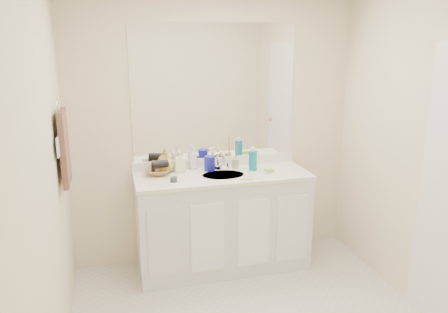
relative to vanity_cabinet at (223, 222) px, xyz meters
name	(u,v)px	position (x,y,z in m)	size (l,w,h in m)	color
wall_back	(215,132)	(0.00, 0.28, 0.77)	(2.60, 0.02, 2.40)	#F5E8C0
wall_front	(389,272)	(0.00, -2.33, 0.77)	(2.60, 0.02, 2.40)	#F5E8C0
wall_left	(44,188)	(-1.30, -1.02, 0.77)	(0.02, 2.60, 2.40)	#F5E8C0
wall_right	(437,158)	(1.30, -1.02, 0.77)	(0.02, 2.60, 2.40)	#F5E8C0
vanity_cabinet	(223,222)	(0.00, 0.00, 0.00)	(1.50, 0.55, 0.85)	silver
countertop	(223,176)	(0.00, 0.00, 0.44)	(1.52, 0.57, 0.03)	white
backsplash	(215,162)	(0.00, 0.26, 0.50)	(1.52, 0.03, 0.08)	white
sink_basin	(223,176)	(0.00, -0.02, 0.44)	(0.37, 0.37, 0.02)	#B4AC9E
faucet	(218,163)	(0.00, 0.16, 0.51)	(0.02, 0.02, 0.11)	silver
mirror	(215,92)	(0.00, 0.27, 1.14)	(1.48, 0.01, 1.20)	white
blue_mug	(210,163)	(-0.09, 0.13, 0.52)	(0.10, 0.10, 0.13)	#19169D
tan_cup	(235,164)	(0.16, 0.14, 0.50)	(0.06, 0.06, 0.09)	tan
toothbrush	(236,152)	(0.17, 0.14, 0.60)	(0.01, 0.01, 0.18)	#D9396F
mouthwash_bottle	(253,161)	(0.29, 0.04, 0.54)	(0.07, 0.07, 0.17)	#0C7A92
soap_dish	(269,172)	(0.40, -0.08, 0.46)	(0.10, 0.08, 0.01)	silver
green_soap	(269,170)	(0.40, -0.08, 0.48)	(0.07, 0.05, 0.03)	#9BDC35
orange_comb	(247,179)	(0.15, -0.21, 0.46)	(0.11, 0.02, 0.00)	#F9A01A
dark_jar	(174,179)	(-0.44, -0.11, 0.48)	(0.06, 0.06, 0.04)	#313237
soap_bottle_white	(193,158)	(-0.22, 0.22, 0.56)	(0.08, 0.08, 0.20)	white
soap_bottle_cream	(180,161)	(-0.34, 0.16, 0.55)	(0.09, 0.09, 0.19)	#FFFBCF
soap_bottle_yellow	(167,162)	(-0.46, 0.20, 0.54)	(0.13, 0.13, 0.17)	gold
wicker_basket	(158,171)	(-0.54, 0.13, 0.48)	(0.22, 0.22, 0.05)	olive
hair_dryer	(160,164)	(-0.52, 0.13, 0.54)	(0.07, 0.07, 0.14)	black
towel_ring	(58,107)	(-1.27, -0.25, 1.12)	(0.11, 0.11, 0.01)	silver
hand_towel	(65,148)	(-1.25, -0.25, 0.82)	(0.04, 0.32, 0.55)	#442E24
switch_plate	(58,147)	(-1.27, -0.45, 0.88)	(0.01, 0.09, 0.13)	white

